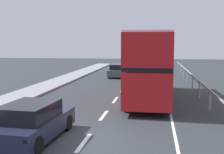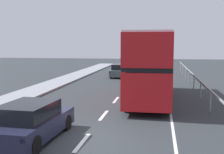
% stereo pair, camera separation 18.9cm
% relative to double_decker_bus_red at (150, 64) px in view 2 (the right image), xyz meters
% --- Properties ---
extents(ground_plane, '(75.52, 120.00, 0.10)m').
position_rel_double_decker_bus_red_xyz_m(ground_plane, '(-2.13, -8.27, -2.30)').
color(ground_plane, '#2A2F34').
extents(lane_paint_markings, '(3.46, 46.00, 0.01)m').
position_rel_double_decker_bus_red_xyz_m(lane_paint_markings, '(-0.12, 0.19, -2.25)').
color(lane_paint_markings, silver).
rests_on(lane_paint_markings, ground).
extents(bridge_side_railing, '(0.10, 42.00, 1.16)m').
position_rel_double_decker_bus_red_xyz_m(bridge_side_railing, '(3.25, 0.73, -1.31)').
color(bridge_side_railing, gray).
rests_on(bridge_side_railing, ground).
extents(double_decker_bus_red, '(2.51, 10.58, 4.20)m').
position_rel_double_decker_bus_red_xyz_m(double_decker_bus_red, '(0.00, 0.00, 0.00)').
color(double_decker_bus_red, '#B11418').
rests_on(double_decker_bus_red, ground).
extents(hatchback_car_near, '(2.07, 4.34, 1.42)m').
position_rel_double_decker_bus_red_xyz_m(hatchback_car_near, '(-4.08, -8.89, -1.57)').
color(hatchback_car_near, '#1D1F35').
rests_on(hatchback_car_near, ground).
extents(sedan_car_ahead, '(1.97, 4.15, 1.40)m').
position_rel_double_decker_bus_red_xyz_m(sedan_car_ahead, '(-3.53, 12.29, -1.58)').
color(sedan_car_ahead, '#415050').
rests_on(sedan_car_ahead, ground).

